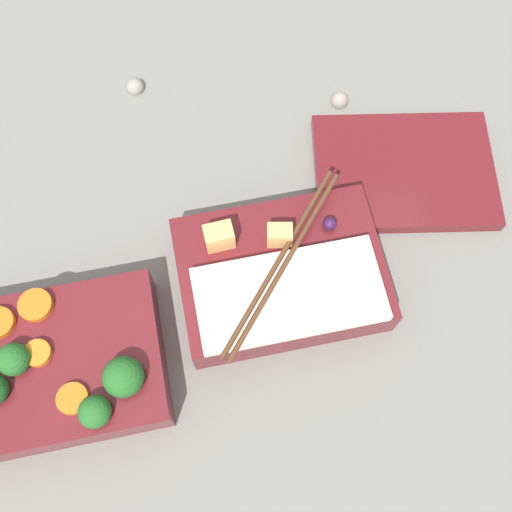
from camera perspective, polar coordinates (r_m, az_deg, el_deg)
ground_plane at (r=0.60m, az=-6.98°, el=-6.24°), size 3.00×3.00×0.00m
bento_tray_vegetable at (r=0.59m, az=-19.10°, el=-10.19°), size 0.20×0.14×0.08m
bento_tray_rice at (r=0.58m, az=2.43°, el=-1.95°), size 0.20×0.17×0.07m
bento_lid at (r=0.67m, az=13.89°, el=7.82°), size 0.21×0.17×0.01m
pebble_0 at (r=0.71m, az=7.96°, el=14.48°), size 0.02×0.02×0.02m
pebble_2 at (r=0.73m, az=-11.44°, el=15.53°), size 0.02×0.02×0.02m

